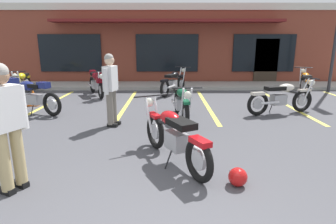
{
  "coord_description": "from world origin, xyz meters",
  "views": [
    {
      "loc": [
        0.04,
        -1.94,
        1.9
      ],
      "look_at": [
        0.06,
        3.44,
        0.55
      ],
      "focal_mm": 29.46,
      "sensor_mm": 36.0,
      "label": 1
    }
  ],
  "objects_px": {
    "motorcycle_black_cruiser": "(180,102)",
    "motorcycle_green_cafe_racer": "(29,94)",
    "motorcycle_silver_naked": "(96,82)",
    "person_by_back_row": "(110,86)",
    "motorcycle_blue_standard": "(22,83)",
    "helmet_on_pavement": "(237,177)",
    "motorcycle_red_sportbike": "(173,82)",
    "motorcycle_foreground_classic": "(173,135)",
    "motorcycle_orange_scrambler": "(304,83)",
    "motorcycle_cream_vintage": "(281,97)",
    "person_in_black_shirt": "(5,122)",
    "traffic_cone": "(33,97)"
  },
  "relations": [
    {
      "from": "motorcycle_foreground_classic",
      "to": "motorcycle_black_cruiser",
      "type": "distance_m",
      "value": 2.57
    },
    {
      "from": "motorcycle_blue_standard",
      "to": "person_in_black_shirt",
      "type": "xyz_separation_m",
      "value": [
        3.43,
        -6.99,
        0.49
      ]
    },
    {
      "from": "motorcycle_foreground_classic",
      "to": "person_in_black_shirt",
      "type": "distance_m",
      "value": 2.35
    },
    {
      "from": "person_by_back_row",
      "to": "traffic_cone",
      "type": "relative_size",
      "value": 3.16
    },
    {
      "from": "motorcycle_silver_naked",
      "to": "person_by_back_row",
      "type": "relative_size",
      "value": 1.16
    },
    {
      "from": "motorcycle_foreground_classic",
      "to": "motorcycle_green_cafe_racer",
      "type": "distance_m",
      "value": 5.12
    },
    {
      "from": "motorcycle_green_cafe_racer",
      "to": "traffic_cone",
      "type": "xyz_separation_m",
      "value": [
        -0.37,
        0.95,
        -0.27
      ]
    },
    {
      "from": "motorcycle_cream_vintage",
      "to": "person_in_black_shirt",
      "type": "distance_m",
      "value": 6.6
    },
    {
      "from": "motorcycle_blue_standard",
      "to": "helmet_on_pavement",
      "type": "height_order",
      "value": "motorcycle_blue_standard"
    },
    {
      "from": "motorcycle_blue_standard",
      "to": "motorcycle_green_cafe_racer",
      "type": "bearing_deg",
      "value": -59.95
    },
    {
      "from": "motorcycle_green_cafe_racer",
      "to": "helmet_on_pavement",
      "type": "distance_m",
      "value": 6.3
    },
    {
      "from": "motorcycle_red_sportbike",
      "to": "motorcycle_green_cafe_racer",
      "type": "distance_m",
      "value": 5.02
    },
    {
      "from": "motorcycle_red_sportbike",
      "to": "motorcycle_black_cruiser",
      "type": "bearing_deg",
      "value": -88.22
    },
    {
      "from": "motorcycle_red_sportbike",
      "to": "motorcycle_green_cafe_racer",
      "type": "bearing_deg",
      "value": -143.71
    },
    {
      "from": "motorcycle_blue_standard",
      "to": "helmet_on_pavement",
      "type": "bearing_deg",
      "value": -47.01
    },
    {
      "from": "person_by_back_row",
      "to": "traffic_cone",
      "type": "xyz_separation_m",
      "value": [
        -2.89,
        2.18,
        -0.69
      ]
    },
    {
      "from": "motorcycle_silver_naked",
      "to": "motorcycle_cream_vintage",
      "type": "xyz_separation_m",
      "value": [
        5.72,
        -2.59,
        -0.07
      ]
    },
    {
      "from": "motorcycle_black_cruiser",
      "to": "person_by_back_row",
      "type": "xyz_separation_m",
      "value": [
        -1.64,
        -0.5,
        0.49
      ]
    },
    {
      "from": "helmet_on_pavement",
      "to": "motorcycle_silver_naked",
      "type": "bearing_deg",
      "value": 118.4
    },
    {
      "from": "person_by_back_row",
      "to": "motorcycle_green_cafe_racer",
      "type": "bearing_deg",
      "value": 153.9
    },
    {
      "from": "motorcycle_foreground_classic",
      "to": "motorcycle_black_cruiser",
      "type": "xyz_separation_m",
      "value": [
        0.24,
        2.56,
        0.0
      ]
    },
    {
      "from": "motorcycle_black_cruiser",
      "to": "motorcycle_green_cafe_racer",
      "type": "relative_size",
      "value": 1.08
    },
    {
      "from": "person_in_black_shirt",
      "to": "traffic_cone",
      "type": "relative_size",
      "value": 3.16
    },
    {
      "from": "motorcycle_silver_naked",
      "to": "motorcycle_green_cafe_racer",
      "type": "relative_size",
      "value": 0.99
    },
    {
      "from": "person_by_back_row",
      "to": "helmet_on_pavement",
      "type": "distance_m",
      "value": 3.73
    },
    {
      "from": "motorcycle_cream_vintage",
      "to": "motorcycle_red_sportbike",
      "type": "bearing_deg",
      "value": 133.52
    },
    {
      "from": "person_by_back_row",
      "to": "motorcycle_blue_standard",
      "type": "bearing_deg",
      "value": 135.77
    },
    {
      "from": "motorcycle_green_cafe_racer",
      "to": "person_in_black_shirt",
      "type": "relative_size",
      "value": 1.17
    },
    {
      "from": "motorcycle_black_cruiser",
      "to": "motorcycle_orange_scrambler",
      "type": "height_order",
      "value": "same"
    },
    {
      "from": "motorcycle_orange_scrambler",
      "to": "person_in_black_shirt",
      "type": "height_order",
      "value": "person_in_black_shirt"
    },
    {
      "from": "traffic_cone",
      "to": "person_in_black_shirt",
      "type": "bearing_deg",
      "value": -67.02
    },
    {
      "from": "motorcycle_foreground_classic",
      "to": "motorcycle_red_sportbike",
      "type": "relative_size",
      "value": 0.99
    },
    {
      "from": "motorcycle_blue_standard",
      "to": "traffic_cone",
      "type": "distance_m",
      "value": 2.23
    },
    {
      "from": "person_in_black_shirt",
      "to": "helmet_on_pavement",
      "type": "height_order",
      "value": "person_in_black_shirt"
    },
    {
      "from": "motorcycle_foreground_classic",
      "to": "motorcycle_blue_standard",
      "type": "xyz_separation_m",
      "value": [
        -5.53,
        6.08,
        0.0
      ]
    },
    {
      "from": "motorcycle_black_cruiser",
      "to": "motorcycle_silver_naked",
      "type": "distance_m",
      "value": 4.37
    },
    {
      "from": "motorcycle_black_cruiser",
      "to": "helmet_on_pavement",
      "type": "height_order",
      "value": "motorcycle_black_cruiser"
    },
    {
      "from": "motorcycle_blue_standard",
      "to": "person_in_black_shirt",
      "type": "bearing_deg",
      "value": -63.88
    },
    {
      "from": "motorcycle_red_sportbike",
      "to": "motorcycle_green_cafe_racer",
      "type": "xyz_separation_m",
      "value": [
        -4.05,
        -2.97,
        0.07
      ]
    },
    {
      "from": "motorcycle_blue_standard",
      "to": "motorcycle_orange_scrambler",
      "type": "relative_size",
      "value": 1.02
    },
    {
      "from": "motorcycle_blue_standard",
      "to": "person_in_black_shirt",
      "type": "height_order",
      "value": "person_in_black_shirt"
    },
    {
      "from": "motorcycle_silver_naked",
      "to": "motorcycle_green_cafe_racer",
      "type": "distance_m",
      "value": 2.79
    },
    {
      "from": "motorcycle_silver_naked",
      "to": "person_by_back_row",
      "type": "height_order",
      "value": "person_by_back_row"
    },
    {
      "from": "motorcycle_silver_naked",
      "to": "motorcycle_red_sportbike",
      "type": "bearing_deg",
      "value": 9.42
    },
    {
      "from": "motorcycle_blue_standard",
      "to": "motorcycle_green_cafe_racer",
      "type": "relative_size",
      "value": 1.06
    },
    {
      "from": "motorcycle_black_cruiser",
      "to": "motorcycle_silver_naked",
      "type": "bearing_deg",
      "value": 132.2
    },
    {
      "from": "motorcycle_silver_naked",
      "to": "person_in_black_shirt",
      "type": "xyz_separation_m",
      "value": [
        0.59,
        -6.71,
        0.42
      ]
    },
    {
      "from": "motorcycle_orange_scrambler",
      "to": "motorcycle_cream_vintage",
      "type": "bearing_deg",
      "value": -125.55
    },
    {
      "from": "motorcycle_green_cafe_racer",
      "to": "motorcycle_cream_vintage",
      "type": "height_order",
      "value": "same"
    },
    {
      "from": "motorcycle_foreground_classic",
      "to": "helmet_on_pavement",
      "type": "bearing_deg",
      "value": -42.28
    }
  ]
}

